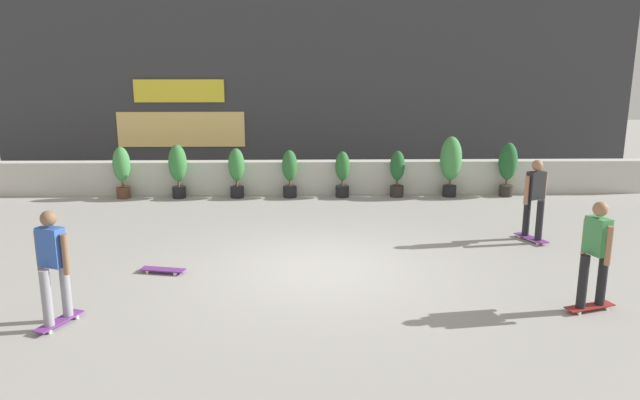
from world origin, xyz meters
The scene contains 15 objects.
ground_plane centered at (0.00, 0.00, 0.00)m, with size 48.00×48.00×0.00m, color #9E9B96.
planter_wall centered at (0.00, 6.00, 0.45)m, with size 18.00×0.40×0.90m, color beige.
building_backdrop centered at (-0.01, 10.00, 3.25)m, with size 20.00×2.08×6.50m.
potted_plant_0 centered at (-5.15, 5.55, 0.78)m, with size 0.45×0.45×1.37m.
potted_plant_1 centered at (-3.67, 5.55, 0.82)m, with size 0.48×0.48×1.43m.
potted_plant_2 centered at (-2.13, 5.55, 0.74)m, with size 0.43×0.43×1.32m.
potted_plant_3 centered at (-0.72, 5.55, 0.70)m, with size 0.40×0.40×1.27m.
potted_plant_4 centered at (0.68, 5.55, 0.66)m, with size 0.38×0.38×1.23m.
potted_plant_5 centered at (2.15, 5.55, 0.67)m, with size 0.39×0.39×1.24m.
potted_plant_6 centered at (3.57, 5.55, 0.95)m, with size 0.57×0.57×1.62m.
potted_plant_7 centered at (5.10, 5.55, 0.84)m, with size 0.49×0.49×1.45m.
skater_far_right centered at (4.01, -1.96, 0.94)m, with size 0.82×0.54×1.70m.
skater_by_wall_left centered at (-3.81, -2.31, 0.94)m, with size 0.52×0.82×1.70m.
skater_mid_plaza centered at (4.36, 1.53, 0.94)m, with size 0.52×0.81×1.70m.
skateboard_near_camera centered at (-2.81, -0.20, 0.06)m, with size 0.82×0.36×0.08m.
Camera 1 is at (-0.25, -10.55, 3.83)m, focal length 34.67 mm.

